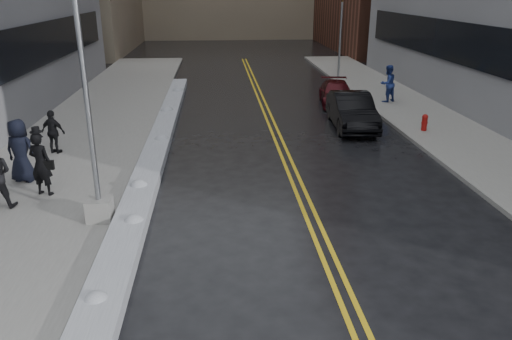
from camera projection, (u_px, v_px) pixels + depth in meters
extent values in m
plane|color=black|center=(224.00, 256.00, 11.99)|extent=(160.00, 160.00, 0.00)
cube|color=gray|center=(82.00, 140.00, 20.89)|extent=(5.50, 50.00, 0.15)
cube|color=gray|center=(445.00, 131.00, 22.07)|extent=(4.00, 50.00, 0.15)
cube|color=gold|center=(274.00, 137.00, 21.52)|extent=(0.12, 50.00, 0.01)
cube|color=gold|center=(281.00, 137.00, 21.54)|extent=(0.12, 50.00, 0.01)
cube|color=silver|center=(156.00, 150.00, 19.23)|extent=(0.90, 30.00, 0.34)
cube|color=gray|center=(100.00, 209.00, 13.46)|extent=(0.65, 0.65, 0.60)
cylinder|color=gray|center=(83.00, 67.00, 12.15)|extent=(0.14, 0.14, 7.00)
cylinder|color=maroon|center=(424.00, 124.00, 21.87)|extent=(0.24, 0.24, 0.60)
sphere|color=maroon|center=(425.00, 117.00, 21.76)|extent=(0.26, 0.26, 0.26)
cylinder|color=maroon|center=(425.00, 123.00, 21.85)|extent=(0.25, 0.10, 0.10)
cylinder|color=gray|center=(340.00, 40.00, 34.17)|extent=(0.14, 0.14, 5.00)
imported|color=black|center=(41.00, 164.00, 14.87)|extent=(0.82, 0.67, 1.95)
imported|color=black|center=(20.00, 151.00, 15.89)|extent=(1.14, 0.89, 2.06)
imported|color=black|center=(53.00, 132.00, 18.70)|extent=(1.05, 0.72, 1.65)
imported|color=navy|center=(388.00, 84.00, 27.14)|extent=(1.21, 1.12, 1.99)
imported|color=black|center=(352.00, 111.00, 22.70)|extent=(1.96, 4.88, 1.58)
imported|color=#3D090F|center=(337.00, 93.00, 27.30)|extent=(2.28, 4.45, 1.24)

